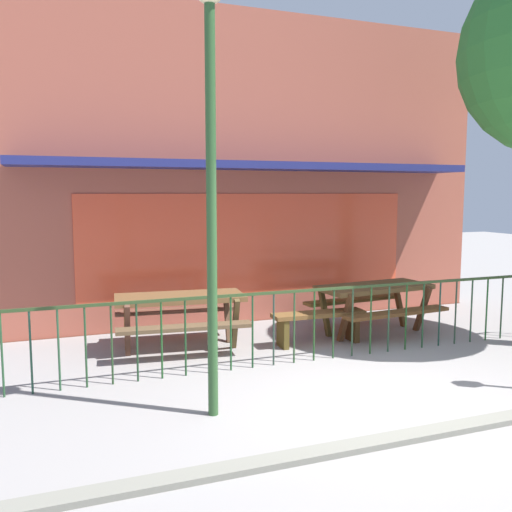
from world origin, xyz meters
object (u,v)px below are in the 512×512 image
patio_bench (319,321)px  picnic_table_left (180,306)px  street_lamp (211,138)px  picnic_table_right (374,295)px

patio_bench → picnic_table_left: bearing=166.1°
picnic_table_left → patio_bench: 2.02m
patio_bench → street_lamp: (-2.15, -1.92, 2.37)m
picnic_table_left → picnic_table_right: size_ratio=1.00×
picnic_table_left → picnic_table_right: 3.06m
street_lamp → picnic_table_left: bearing=85.2°
picnic_table_left → street_lamp: size_ratio=0.46×
picnic_table_left → street_lamp: street_lamp is taller
patio_bench → street_lamp: bearing=-138.2°
picnic_table_right → patio_bench: 1.16m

